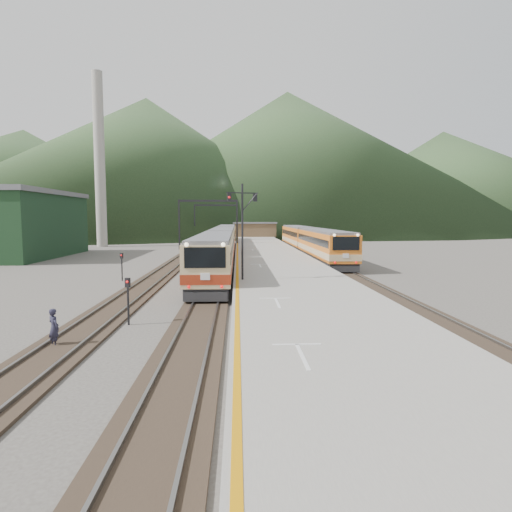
{
  "coord_description": "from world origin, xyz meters",
  "views": [
    {
      "loc": [
        1.88,
        -14.36,
        5.14
      ],
      "look_at": [
        3.37,
        20.27,
        2.0
      ],
      "focal_mm": 30.0,
      "sensor_mm": 36.0,
      "label": 1
    }
  ],
  "objects_px": {
    "second_train": "(309,240)",
    "signal_mast": "(242,221)",
    "main_train": "(223,242)",
    "worker": "(54,328)"
  },
  "relations": [
    {
      "from": "worker",
      "to": "second_train",
      "type": "bearing_deg",
      "value": -72.95
    },
    {
      "from": "main_train",
      "to": "signal_mast",
      "type": "distance_m",
      "value": 26.37
    },
    {
      "from": "main_train",
      "to": "worker",
      "type": "distance_m",
      "value": 37.94
    },
    {
      "from": "second_train",
      "to": "signal_mast",
      "type": "xyz_separation_m",
      "value": [
        -9.3,
        -29.14,
        2.87
      ]
    },
    {
      "from": "worker",
      "to": "main_train",
      "type": "bearing_deg",
      "value": -58.51
    },
    {
      "from": "main_train",
      "to": "worker",
      "type": "relative_size",
      "value": 38.29
    },
    {
      "from": "second_train",
      "to": "signal_mast",
      "type": "bearing_deg",
      "value": -107.7
    },
    {
      "from": "second_train",
      "to": "signal_mast",
      "type": "distance_m",
      "value": 30.72
    },
    {
      "from": "second_train",
      "to": "signal_mast",
      "type": "height_order",
      "value": "signal_mast"
    },
    {
      "from": "main_train",
      "to": "signal_mast",
      "type": "height_order",
      "value": "signal_mast"
    }
  ]
}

